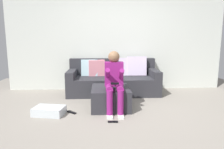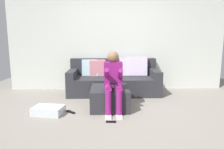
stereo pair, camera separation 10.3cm
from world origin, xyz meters
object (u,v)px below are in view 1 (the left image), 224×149
ottoman (111,98)px  remote_by_storage_bin (72,112)px  storage_bin (49,111)px  person_seated (114,79)px  couch_sectional (113,80)px  remote_near_ottoman (113,122)px

ottoman → remote_by_storage_bin: ottoman is taller
ottoman → storage_bin: bearing=-162.8°
person_seated → storage_bin: size_ratio=2.12×
couch_sectional → remote_near_ottoman: size_ratio=13.32×
couch_sectional → storage_bin: (-1.20, -1.46, -0.24)m
couch_sectional → remote_near_ottoman: couch_sectional is taller
ottoman → storage_bin: size_ratio=1.57×
couch_sectional → person_seated: bearing=-92.5°
couch_sectional → storage_bin: bearing=-129.5°
person_seated → couch_sectional: bearing=87.5°
couch_sectional → remote_by_storage_bin: size_ratio=10.89×
remote_near_ottoman → remote_by_storage_bin: (-0.71, 0.46, 0.00)m
person_seated → remote_near_ottoman: person_seated is taller
remote_by_storage_bin → person_seated: bearing=44.6°
person_seated → remote_near_ottoman: (-0.05, -0.53, -0.59)m
couch_sectional → ottoman: 1.14m
couch_sectional → remote_near_ottoman: (-0.11, -1.86, -0.30)m
ottoman → remote_near_ottoman: 0.76m
storage_bin → remote_by_storage_bin: storage_bin is taller
couch_sectional → storage_bin: couch_sectional is taller
couch_sectional → remote_near_ottoman: bearing=-93.4°
remote_near_ottoman → remote_by_storage_bin: bearing=149.8°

